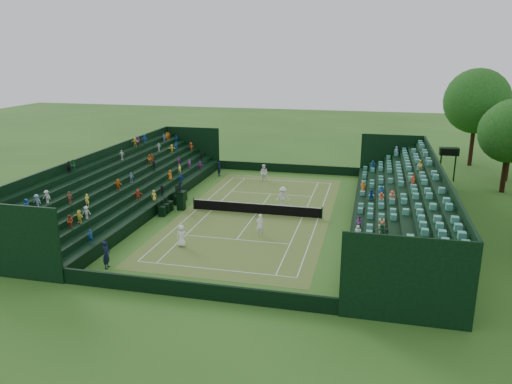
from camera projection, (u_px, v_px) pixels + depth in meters
The scene contains 18 objects.
ground at pixel (256, 214), 43.91m from camera, with size 160.00×160.00×0.00m, color #2D591C.
court_surface at pixel (256, 214), 43.91m from camera, with size 12.97×26.77×0.01m, color #41802A.
perimeter_wall_north at pixel (287, 168), 58.63m from camera, with size 17.17×0.20×1.00m, color black.
perimeter_wall_south at pixel (193, 290), 28.91m from camera, with size 17.17×0.20×1.00m, color black.
perimeter_wall_east at pixel (354, 216), 41.89m from camera, with size 0.20×31.77×1.00m, color black.
perimeter_wall_west at pixel (166, 202), 45.66m from camera, with size 0.20×31.77×1.00m, color black.
north_grandstand at pixel (407, 207), 40.67m from camera, with size 6.60×32.00×4.90m.
south_grandstand at pixel (124, 188), 46.30m from camera, with size 6.60×32.00×4.90m.
tennis_net at pixel (256, 208), 43.77m from camera, with size 11.67×0.10×1.06m.
scoreboard_tower at pixel (449, 153), 54.07m from camera, with size 2.00×1.00×3.70m.
umpire_chair at pixel (181, 198), 44.76m from camera, with size 0.81×0.81×2.55m.
courtside_chairs at pixel (173, 203), 45.52m from camera, with size 0.58×5.55×1.25m.
player_near_west at pixel (182, 236), 36.45m from camera, with size 0.80×0.52×1.64m, color white.
player_near_east at pixel (260, 225), 38.49m from camera, with size 0.65×0.43×1.78m, color white.
player_far_west at pixel (264, 173), 54.34m from camera, with size 0.93×0.72×1.91m, color white.
player_far_east at pixel (283, 197), 45.39m from camera, with size 1.27×0.73×1.96m, color white.
line_judge_north at pixel (219, 169), 56.79m from camera, with size 0.60×0.39×1.65m, color black.
line_judge_south at pixel (106, 255), 32.77m from camera, with size 0.69×0.45×1.89m, color black.
Camera 1 is at (9.63, -40.56, 13.92)m, focal length 35.00 mm.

